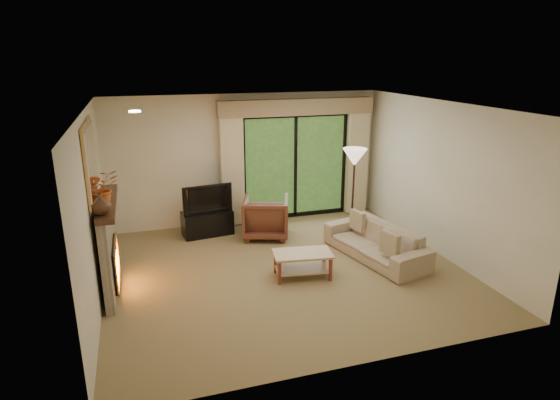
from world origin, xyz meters
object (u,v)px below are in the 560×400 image
object	(u,v)px
armchair	(266,217)
coffee_table	(302,265)
sofa	(375,242)
media_console	(207,223)

from	to	relation	value
armchair	coffee_table	distance (m)	1.81
armchair	sofa	size ratio (longest dim) A/B	0.44
media_console	armchair	size ratio (longest dim) A/B	1.10
armchair	coffee_table	world-z (taller)	armchair
sofa	coffee_table	world-z (taller)	sofa
media_console	coffee_table	xyz separation A→B (m)	(1.13, -2.22, -0.03)
media_console	coffee_table	bearing A→B (deg)	-70.15
coffee_table	armchair	bearing A→B (deg)	100.62
media_console	sofa	size ratio (longest dim) A/B	0.48
sofa	coffee_table	bearing A→B (deg)	-90.44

